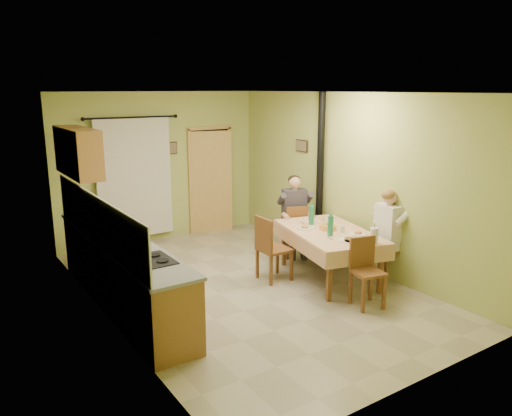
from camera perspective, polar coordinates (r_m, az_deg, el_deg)
floor at (r=7.44m, az=-1.19°, el=-9.05°), size 4.00×6.00×0.01m
room_shell at (r=6.95m, az=-1.26°, el=4.95°), size 4.04×6.04×2.82m
kitchen_run at (r=6.92m, az=-15.13°, el=-7.01°), size 0.64×3.64×1.56m
upper_cabinets at (r=7.78m, az=-19.72°, el=6.06°), size 0.35×1.40×0.70m
curtain at (r=9.38m, az=-13.70°, el=3.37°), size 1.70×0.07×2.22m
doorway at (r=10.09m, az=-5.17°, el=3.18°), size 0.96×0.24×2.15m
dining_table at (r=7.74m, az=8.30°, el=-5.28°), size 1.47×2.02×0.76m
tableware at (r=7.52m, az=8.94°, el=-2.30°), size 0.70×1.67×0.33m
chair_far at (r=8.68m, az=4.40°, el=-3.70°), size 0.49×0.49×0.92m
chair_near at (r=6.90m, az=12.55°, el=-8.66°), size 0.45×0.45×0.93m
chair_right at (r=7.88m, az=14.82°, el=-5.94°), size 0.42×0.42×0.94m
chair_left at (r=7.63m, az=2.01°, el=-6.11°), size 0.44×0.44×1.00m
man_far at (r=8.54m, az=4.45°, el=0.11°), size 0.65×0.60×1.39m
man_right at (r=7.70m, az=15.01°, el=-1.81°), size 0.49×0.61×1.39m
stove_flue at (r=8.69m, az=7.25°, el=1.25°), size 0.24×0.24×2.80m
picture_back at (r=9.67m, az=-9.54°, el=6.78°), size 0.19×0.03×0.23m
picture_right at (r=9.05m, az=5.25°, el=7.10°), size 0.03×0.31×0.21m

